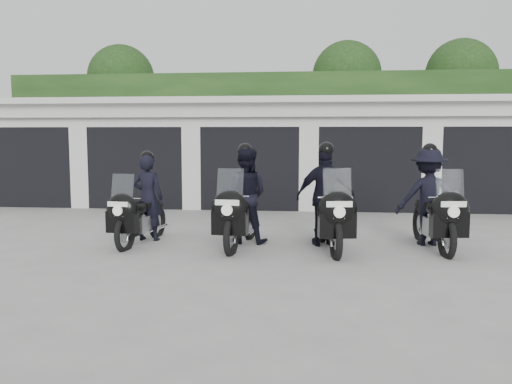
# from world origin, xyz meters

# --- Properties ---
(ground) EXTENTS (80.00, 80.00, 0.00)m
(ground) POSITION_xyz_m (0.00, 0.00, 0.00)
(ground) COLOR #9E9E99
(ground) RESTS_ON ground
(garage_block) EXTENTS (16.40, 6.80, 2.96)m
(garage_block) POSITION_xyz_m (-0.00, 8.06, 1.42)
(garage_block) COLOR silver
(garage_block) RESTS_ON ground
(background_vegetation) EXTENTS (20.00, 3.90, 5.80)m
(background_vegetation) POSITION_xyz_m (0.37, 12.92, 2.77)
(background_vegetation) COLOR #183312
(background_vegetation) RESTS_ON ground
(police_bike_a) EXTENTS (0.77, 2.00, 1.75)m
(police_bike_a) POSITION_xyz_m (-1.47, 0.95, 0.69)
(police_bike_a) COLOR black
(police_bike_a) RESTS_ON ground
(police_bike_b) EXTENTS (0.92, 2.18, 1.90)m
(police_bike_b) POSITION_xyz_m (0.40, 0.98, 0.80)
(police_bike_b) COLOR black
(police_bike_b) RESTS_ON ground
(police_bike_c) EXTENTS (1.12, 2.20, 1.93)m
(police_bike_c) POSITION_xyz_m (1.92, 0.88, 0.81)
(police_bike_c) COLOR black
(police_bike_c) RESTS_ON ground
(police_bike_d) EXTENTS (1.19, 2.18, 1.90)m
(police_bike_d) POSITION_xyz_m (3.75, 1.16, 0.81)
(police_bike_d) COLOR black
(police_bike_d) RESTS_ON ground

